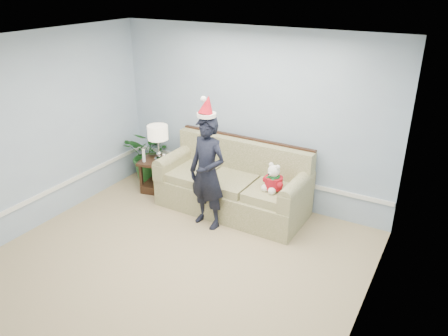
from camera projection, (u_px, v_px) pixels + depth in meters
room_shell at (147, 178)px, 4.67m from camera, size 4.54×5.04×2.74m
wainscot_trim at (139, 187)px, 6.50m from camera, size 4.49×4.99×0.06m
sofa at (234, 186)px, 6.69m from camera, size 2.27×1.01×1.06m
side_table at (159, 179)px, 7.31m from camera, size 0.67×0.60×0.55m
table_lamp at (158, 134)px, 7.01m from camera, size 0.33×0.33×0.59m
candle_pair at (154, 159)px, 6.98m from camera, size 0.47×0.05×0.21m
houseplant at (151, 154)px, 7.63m from camera, size 0.89×0.78×0.93m
man at (207, 173)px, 6.07m from camera, size 0.66×0.49×1.64m
santa_hat at (207, 107)px, 5.70m from camera, size 0.29×0.32×0.30m
teddy_bear at (273, 181)px, 6.10m from camera, size 0.32×0.32×0.42m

